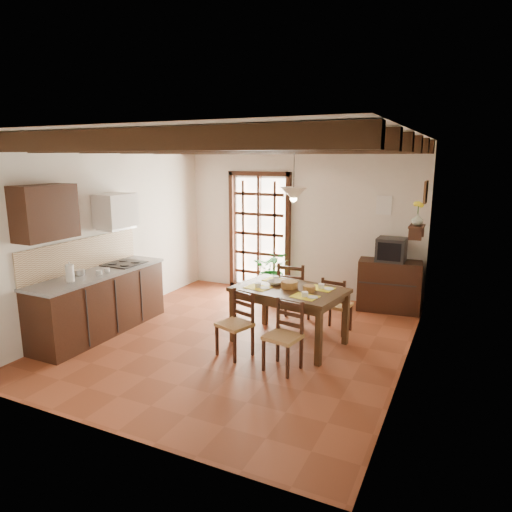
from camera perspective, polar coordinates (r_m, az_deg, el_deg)
The scene contains 25 objects.
ground_plane at distance 6.59m, azimuth -2.31°, elevation -10.41°, with size 5.00×5.00×0.00m, color brown.
room_shell at distance 6.13m, azimuth -2.46°, elevation 5.46°, with size 4.52×5.02×2.81m.
ceiling_beams at distance 6.09m, azimuth -2.54°, elevation 13.66°, with size 4.50×4.34×0.20m.
french_door at distance 8.74m, azimuth 0.42°, elevation 3.28°, with size 1.26×0.11×2.32m.
kitchen_counter at distance 7.08m, azimuth -18.92°, elevation -5.40°, with size 0.64×2.25×1.38m.
upper_cabinet at distance 6.43m, azimuth -24.88°, elevation 4.96°, with size 0.35×0.80×0.70m, color black.
range_hood at distance 7.28m, azimuth -17.13°, elevation 5.36°, with size 0.38×0.60×0.54m.
counter_items at distance 7.02m, azimuth -18.68°, elevation -1.42°, with size 0.50×1.43×0.25m.
dining_table at distance 6.28m, azimuth 4.18°, elevation -4.91°, with size 1.59×1.16×0.79m.
chair_near_left at distance 6.03m, azimuth -2.58°, elevation -9.90°, with size 0.49×0.48×0.85m.
chair_near_right at distance 5.65m, azimuth 3.41°, elevation -11.48°, with size 0.45×0.44×0.86m.
chair_far_left at distance 7.18m, azimuth 4.70°, elevation -5.92°, with size 0.47×0.45×0.97m.
chair_far_right at distance 6.88m, azimuth 9.97°, elevation -7.25°, with size 0.43×0.41×0.84m.
table_setting at distance 6.23m, azimuth 4.21°, elevation -3.42°, with size 1.06×0.71×0.10m.
table_bowl at distance 6.42m, azimuth 2.44°, elevation -3.32°, with size 0.22×0.22×0.05m, color white.
sideboard at distance 7.98m, azimuth 16.29°, elevation -3.60°, with size 1.01×0.45×0.86m, color black.
crt_tv at distance 7.83m, azimuth 16.55°, elevation 0.76°, with size 0.46×0.42×0.39m.
fuse_box at distance 8.01m, azimuth 15.70°, elevation 6.14°, with size 0.25×0.03×0.32m, color white.
plant_pot at distance 8.35m, azimuth 2.15°, elevation -4.67°, with size 0.34×0.34×0.21m, color maroon.
potted_plant at distance 8.23m, azimuth 2.18°, elevation -1.61°, with size 1.72×1.47×1.92m, color #144C19.
wall_shelf at distance 7.09m, azimuth 19.45°, elevation 3.21°, with size 0.20×0.42×0.20m.
shelf_vase at distance 7.07m, azimuth 19.53°, elevation 4.32°, with size 0.15×0.15×0.15m, color #B2BFB2.
shelf_flowers at distance 7.05m, azimuth 19.65°, elevation 5.99°, with size 0.14×0.14×0.36m.
framed_picture at distance 7.03m, azimuth 20.44°, elevation 7.50°, with size 0.03×0.32×0.32m.
pendant_lamp at distance 6.11m, azimuth 4.73°, elevation 7.88°, with size 0.36×0.36×0.84m.
Camera 1 is at (2.84, -5.38, 2.54)m, focal length 32.00 mm.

